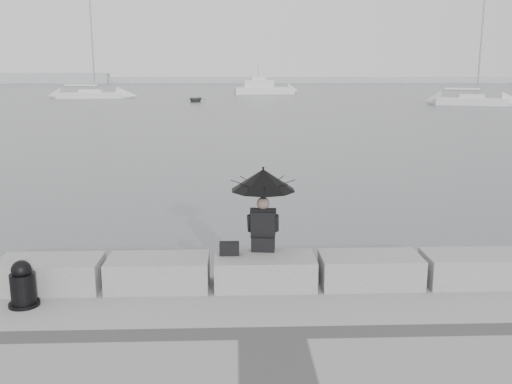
{
  "coord_description": "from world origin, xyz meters",
  "views": [
    {
      "loc": [
        -0.47,
        -9.09,
        3.93
      ],
      "look_at": [
        -0.01,
        3.0,
        1.31
      ],
      "focal_mm": 40.0,
      "sensor_mm": 36.0,
      "label": 1
    }
  ],
  "objects_px": {
    "seated_person": "(263,192)",
    "motor_cruiser": "(264,88)",
    "sailboat_left": "(91,94)",
    "mooring_bollard": "(23,287)",
    "sailboat_right": "(472,100)",
    "dinghy": "(195,99)"
  },
  "relations": [
    {
      "from": "seated_person",
      "to": "motor_cruiser",
      "type": "relative_size",
      "value": 0.15
    },
    {
      "from": "sailboat_left",
      "to": "seated_person",
      "type": "bearing_deg",
      "value": -74.51
    },
    {
      "from": "mooring_bollard",
      "to": "sailboat_right",
      "type": "xyz_separation_m",
      "value": [
        29.24,
        54.36,
        -0.27
      ]
    },
    {
      "from": "sailboat_left",
      "to": "sailboat_right",
      "type": "height_order",
      "value": "same"
    },
    {
      "from": "sailboat_right",
      "to": "motor_cruiser",
      "type": "xyz_separation_m",
      "value": [
        -21.39,
        28.57,
        0.37
      ]
    },
    {
      "from": "mooring_bollard",
      "to": "motor_cruiser",
      "type": "height_order",
      "value": "motor_cruiser"
    },
    {
      "from": "sailboat_right",
      "to": "motor_cruiser",
      "type": "height_order",
      "value": "sailboat_right"
    },
    {
      "from": "sailboat_left",
      "to": "sailboat_right",
      "type": "xyz_separation_m",
      "value": [
        45.52,
        -16.75,
        0.02
      ]
    },
    {
      "from": "mooring_bollard",
      "to": "motor_cruiser",
      "type": "distance_m",
      "value": 83.3
    },
    {
      "from": "sailboat_left",
      "to": "dinghy",
      "type": "xyz_separation_m",
      "value": [
        14.65,
        -8.45,
        -0.22
      ]
    },
    {
      "from": "seated_person",
      "to": "mooring_bollard",
      "type": "relative_size",
      "value": 1.97
    },
    {
      "from": "motor_cruiser",
      "to": "mooring_bollard",
      "type": "bearing_deg",
      "value": -101.41
    },
    {
      "from": "mooring_bollard",
      "to": "dinghy",
      "type": "height_order",
      "value": "mooring_bollard"
    },
    {
      "from": "sailboat_right",
      "to": "motor_cruiser",
      "type": "distance_m",
      "value": 35.7
    },
    {
      "from": "sailboat_left",
      "to": "motor_cruiser",
      "type": "xyz_separation_m",
      "value": [
        24.13,
        11.83,
        0.38
      ]
    },
    {
      "from": "motor_cruiser",
      "to": "sailboat_right",
      "type": "bearing_deg",
      "value": -59.19
    },
    {
      "from": "sailboat_left",
      "to": "dinghy",
      "type": "relative_size",
      "value": 3.67
    },
    {
      "from": "sailboat_right",
      "to": "motor_cruiser",
      "type": "bearing_deg",
      "value": 150.8
    },
    {
      "from": "seated_person",
      "to": "dinghy",
      "type": "relative_size",
      "value": 0.4
    },
    {
      "from": "seated_person",
      "to": "sailboat_left",
      "type": "bearing_deg",
      "value": 112.79
    },
    {
      "from": "sailboat_right",
      "to": "mooring_bollard",
      "type": "bearing_deg",
      "value": -94.3
    },
    {
      "from": "seated_person",
      "to": "mooring_bollard",
      "type": "height_order",
      "value": "seated_person"
    }
  ]
}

